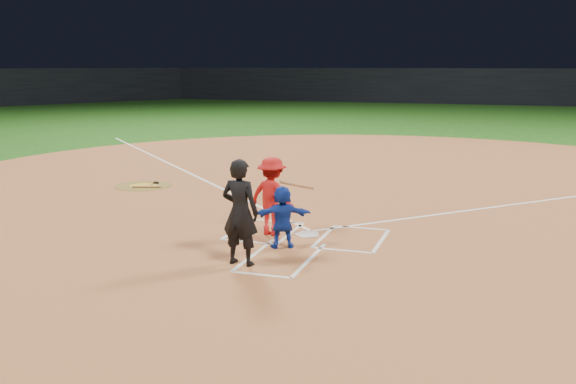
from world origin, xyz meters
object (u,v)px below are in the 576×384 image
(batter_at_plate, at_px, (272,196))
(home_plate, at_px, (307,234))
(on_deck_circle, at_px, (143,186))
(catcher, at_px, (282,217))
(umpire, at_px, (240,212))

(batter_at_plate, bearing_deg, home_plate, 16.88)
(home_plate, distance_m, on_deck_circle, 7.34)
(batter_at_plate, bearing_deg, catcher, -58.55)
(on_deck_circle, relative_size, umpire, 0.87)
(home_plate, height_order, catcher, catcher)
(home_plate, xyz_separation_m, catcher, (-0.19, -1.07, 0.62))
(catcher, bearing_deg, batter_at_plate, -83.09)
(home_plate, relative_size, batter_at_plate, 0.36)
(catcher, xyz_separation_m, batter_at_plate, (-0.52, 0.85, 0.21))
(catcher, xyz_separation_m, umpire, (-0.37, -1.27, 0.35))
(on_deck_circle, bearing_deg, home_plate, -31.39)
(on_deck_circle, distance_m, umpire, 8.45)
(catcher, relative_size, umpire, 0.64)
(on_deck_circle, height_order, catcher, catcher)
(on_deck_circle, distance_m, catcher, 7.82)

